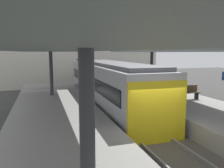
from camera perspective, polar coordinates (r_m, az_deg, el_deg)
ground_plane at (r=10.06m, az=10.57°, el=-15.12°), size 80.00×80.00×0.00m
platform_left at (r=8.86m, az=-12.45°, el=-14.98°), size 4.40×28.00×1.00m
track_ballast at (r=10.03m, az=10.58°, el=-14.59°), size 3.20×28.00×0.20m
rail_near_side at (r=9.66m, az=6.71°, el=-14.31°), size 0.08×28.00×0.14m
rail_far_side at (r=10.30m, az=14.24°, el=-13.06°), size 0.08×28.00×0.14m
commuter_train at (r=16.09m, az=-1.31°, el=0.15°), size 2.78×14.89×3.10m
canopy_left at (r=9.56m, az=-13.85°, el=8.41°), size 4.18×21.00×3.15m
canopy_right at (r=12.60m, az=23.55°, el=7.70°), size 4.18×21.00×3.12m
platform_bench at (r=15.04m, az=18.86°, el=-1.86°), size 1.40×0.41×0.86m
passenger_near_bench at (r=17.17m, az=12.23°, el=1.00°), size 0.36×0.36×1.71m
passenger_mid_platform at (r=12.67m, az=15.97°, el=-1.55°), size 0.36×0.36×1.72m
station_building_backdrop at (r=28.56m, az=-8.25°, el=11.08°), size 18.00×6.00×11.00m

